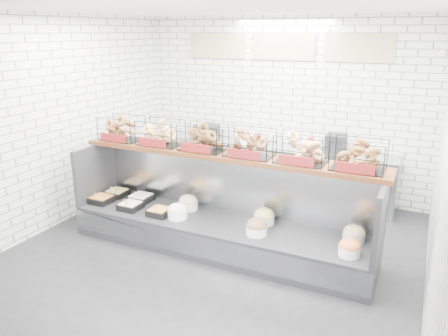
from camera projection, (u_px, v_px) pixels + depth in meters
The scene contains 5 objects.
ground at pixel (208, 258), 5.52m from camera, with size 5.50×5.50×0.00m, color black.
room_shell at pixel (229, 89), 5.42m from camera, with size 5.02×5.51×3.01m.
display_case at pixel (220, 224), 5.72m from camera, with size 4.00×0.90×1.20m.
bagel_shelf at pixel (226, 142), 5.55m from camera, with size 4.10×0.50×0.40m.
prep_counter at pixel (273, 170), 7.48m from camera, with size 4.00×0.60×1.20m.
Camera 1 is at (2.30, -4.36, 2.76)m, focal length 35.00 mm.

